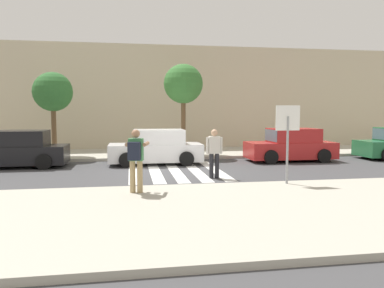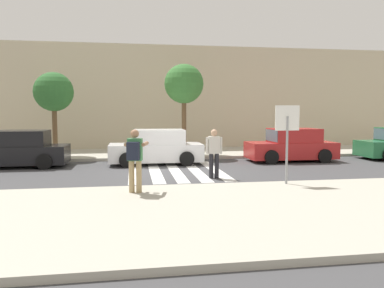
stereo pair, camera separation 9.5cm
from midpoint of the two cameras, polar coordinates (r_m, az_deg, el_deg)
ground_plane at (r=14.62m, az=-2.64°, el=-4.27°), size 120.00×120.00×0.00m
sidewalk_near at (r=8.61m, az=2.31°, el=-10.36°), size 60.00×6.00×0.14m
sidewalk_far at (r=20.52m, az=-4.62°, el=-1.41°), size 60.00×4.80×0.14m
building_facade_far at (r=24.80m, az=-5.52°, el=6.85°), size 56.00×4.00×6.34m
crosswalk_stripe_0 at (r=14.71m, az=-8.95°, el=-4.24°), size 0.44×5.20×0.01m
crosswalk_stripe_1 at (r=14.74m, az=-5.83°, el=-4.19°), size 0.44×5.20×0.01m
crosswalk_stripe_2 at (r=14.81m, az=-2.73°, el=-4.13°), size 0.44×5.20×0.01m
crosswalk_stripe_3 at (r=14.92m, az=0.33°, el=-4.05°), size 0.44×5.20×0.01m
crosswalk_stripe_4 at (r=15.08m, az=3.33°, el=-3.97°), size 0.44×5.20×0.01m
stop_sign at (r=11.71m, az=14.15°, el=2.53°), size 0.76×0.08×2.39m
photographer_with_backpack at (r=10.21m, az=-8.83°, el=-1.71°), size 0.69×0.92×1.72m
pedestrian_crossing at (r=13.12m, az=3.21°, el=-1.03°), size 0.58×0.26×1.72m
parked_car_black at (r=17.37m, az=-25.22°, el=-0.86°), size 4.10×1.92×1.55m
parked_car_white at (r=16.74m, az=-5.61°, el=-0.60°), size 4.10×1.92×1.55m
parked_car_red at (r=18.29m, az=14.68°, el=-0.27°), size 4.10×1.92×1.55m
street_tree_west at (r=19.81m, az=-20.58°, el=7.36°), size 1.93×1.93×4.14m
street_tree_center at (r=19.40m, az=-1.48°, el=9.03°), size 2.01×2.01×4.63m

